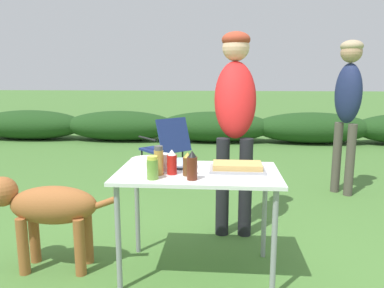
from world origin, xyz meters
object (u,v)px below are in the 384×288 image
(spice_jar, at_px, (159,161))
(paper_cup_stack, at_px, (163,163))
(folding_table, at_px, (198,182))
(beer_bottle, at_px, (188,164))
(ketchup_bottle, at_px, (172,163))
(plate_stack, at_px, (148,162))
(bbq_sauce_bottle, at_px, (192,166))
(relish_jar, at_px, (153,168))
(food_tray, at_px, (237,167))
(standing_person_in_dark_puffer, at_px, (348,97))
(camp_chair_green_behind_table, at_px, (167,145))
(dog, at_px, (46,208))
(mixing_bowl, at_px, (181,163))
(standing_person_in_navy_coat, at_px, (235,106))

(spice_jar, bearing_deg, paper_cup_stack, 80.81)
(folding_table, height_order, beer_bottle, beer_bottle)
(ketchup_bottle, bearing_deg, beer_bottle, -12.27)
(plate_stack, distance_m, ketchup_bottle, 0.33)
(folding_table, bearing_deg, paper_cup_stack, -176.58)
(bbq_sauce_bottle, relative_size, relish_jar, 1.26)
(food_tray, xyz_separation_m, relish_jar, (-0.54, -0.25, 0.05))
(paper_cup_stack, height_order, standing_person_in_dark_puffer, standing_person_in_dark_puffer)
(camp_chair_green_behind_table, bearing_deg, standing_person_in_dark_puffer, -55.35)
(spice_jar, height_order, dog, spice_jar)
(mixing_bowl, bearing_deg, folding_table, -42.12)
(ketchup_bottle, height_order, standing_person_in_navy_coat, standing_person_in_navy_coat)
(folding_table, height_order, spice_jar, spice_jar)
(beer_bottle, bearing_deg, dog, 175.66)
(food_tray, height_order, camp_chair_green_behind_table, camp_chair_green_behind_table)
(plate_stack, relative_size, standing_person_in_navy_coat, 0.14)
(spice_jar, height_order, beer_bottle, spice_jar)
(food_tray, bearing_deg, beer_bottle, -156.66)
(standing_person_in_navy_coat, distance_m, dog, 1.71)
(paper_cup_stack, bearing_deg, dog, -179.13)
(standing_person_in_navy_coat, xyz_separation_m, standing_person_in_dark_puffer, (1.31, 1.13, 0.02))
(mixing_bowl, distance_m, camp_chair_green_behind_table, 2.35)
(paper_cup_stack, bearing_deg, standing_person_in_navy_coat, 57.99)
(dog, bearing_deg, food_tray, -90.00)
(paper_cup_stack, bearing_deg, relish_jar, -100.35)
(standing_person_in_dark_puffer, bearing_deg, standing_person_in_navy_coat, -88.57)
(folding_table, distance_m, ketchup_bottle, 0.24)
(paper_cup_stack, relative_size, camp_chair_green_behind_table, 0.15)
(plate_stack, distance_m, bbq_sauce_bottle, 0.52)
(standing_person_in_navy_coat, xyz_separation_m, camp_chair_green_behind_table, (-0.84, 1.60, -0.65))
(plate_stack, xyz_separation_m, relish_jar, (0.11, -0.38, 0.05))
(relish_jar, xyz_separation_m, ketchup_bottle, (0.11, 0.13, 0.01))
(relish_jar, xyz_separation_m, dog, (-0.81, 0.18, -0.36))
(relish_jar, bearing_deg, spice_jar, 78.70)
(food_tray, relative_size, plate_stack, 1.51)
(paper_cup_stack, relative_size, bbq_sauce_bottle, 0.66)
(plate_stack, bearing_deg, bbq_sauce_bottle, -46.30)
(plate_stack, distance_m, spice_jar, 0.31)
(dog, bearing_deg, ketchup_bottle, -96.14)
(mixing_bowl, relative_size, paper_cup_stack, 1.83)
(mixing_bowl, distance_m, bbq_sauce_bottle, 0.34)
(relish_jar, relative_size, standing_person_in_navy_coat, 0.08)
(standing_person_in_navy_coat, bearing_deg, folding_table, -108.57)
(mixing_bowl, bearing_deg, ketchup_bottle, -101.15)
(dog, distance_m, camp_chair_green_behind_table, 2.48)
(folding_table, height_order, camp_chair_green_behind_table, camp_chair_green_behind_table)
(mixing_bowl, xyz_separation_m, standing_person_in_dark_puffer, (1.71, 1.81, 0.37))
(ketchup_bottle, bearing_deg, bbq_sauce_bottle, -40.33)
(folding_table, bearing_deg, standing_person_in_navy_coat, 71.24)
(paper_cup_stack, relative_size, beer_bottle, 0.80)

